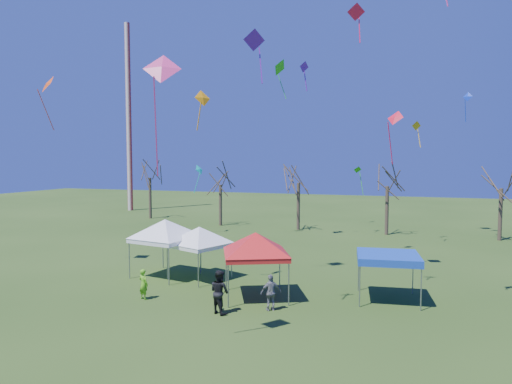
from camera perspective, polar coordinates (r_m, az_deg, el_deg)
ground at (r=21.87m, az=-3.46°, el=-14.39°), size 140.00×140.00×0.00m
radio_mast at (r=64.37m, az=-15.62°, el=8.92°), size 0.70×0.70×25.00m
tree_0 at (r=54.69m, az=-13.15°, el=3.54°), size 3.83×3.83×8.44m
tree_1 at (r=47.64m, az=-4.48°, el=2.72°), size 3.42×3.42×7.54m
tree_2 at (r=44.78m, az=5.35°, el=3.27°), size 3.71×3.71×8.18m
tree_3 at (r=43.33m, az=16.14°, el=2.82°), size 3.59×3.59×7.91m
tree_4 at (r=43.91m, az=28.40°, el=2.47°), size 3.58×3.58×7.89m
tent_white_west at (r=27.49m, az=-11.29°, el=-3.85°), size 4.38×4.38×3.93m
tent_white_mid at (r=26.66m, az=-7.09°, el=-4.78°), size 3.69×3.69×3.51m
tent_red at (r=22.78m, az=-0.04°, el=-5.62°), size 4.05×4.05×3.82m
tent_blue at (r=23.49m, az=16.18°, el=-7.88°), size 3.26×3.26×2.31m
person_green at (r=23.71m, az=-13.89°, el=-11.12°), size 0.64×0.51×1.51m
person_grey at (r=21.41m, az=1.88°, el=-12.45°), size 1.04×0.88×1.67m
person_dark at (r=21.06m, az=-4.59°, el=-12.32°), size 1.19×1.09×1.97m
kite_25 at (r=23.51m, az=12.40°, el=21.07°), size 0.95×0.72×1.87m
kite_1 at (r=24.61m, az=-6.69°, el=11.53°), size 0.88×1.02×2.17m
kite_19 at (r=38.07m, az=19.41°, el=7.74°), size 0.81×0.67×2.10m
kite_27 at (r=19.71m, az=-0.23°, el=18.36°), size 0.98×0.81×2.25m
kite_5 at (r=16.14m, az=-11.70°, el=14.78°), size 1.52×1.24×4.21m
kite_22 at (r=43.01m, az=12.61°, el=2.61°), size 1.06×1.02×2.69m
kite_17 at (r=28.95m, az=16.98°, el=8.79°), size 1.28×1.13×3.27m
kite_18 at (r=27.18m, az=6.02°, el=15.18°), size 0.61×0.68×1.70m
kite_12 at (r=44.34m, az=24.93°, el=10.66°), size 0.83×0.57×2.59m
kite_11 at (r=39.16m, az=2.93°, el=15.30°), size 1.22×1.66×3.25m
kite_14 at (r=31.45m, az=-24.67°, el=12.13°), size 1.53×1.37×3.37m
kite_13 at (r=42.38m, az=-7.10°, el=2.76°), size 0.84×1.15×2.68m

